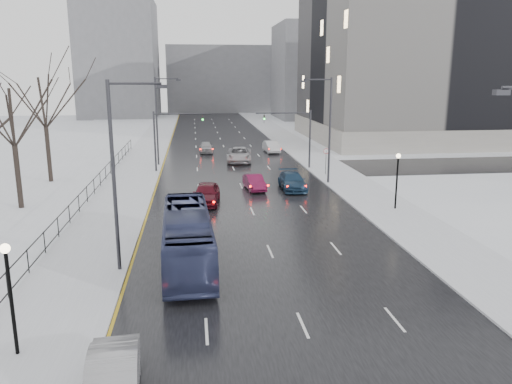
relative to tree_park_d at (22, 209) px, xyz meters
name	(u,v)px	position (x,y,z in m)	size (l,w,h in m)	color
road	(227,154)	(17.80, 26.00, 0.02)	(16.00, 150.00, 0.04)	black
cross_road	(234,170)	(17.80, 14.00, 0.02)	(130.00, 10.00, 0.04)	black
sidewalk_left	(146,155)	(7.30, 26.00, 0.08)	(5.00, 150.00, 0.16)	silver
sidewalk_right	(304,152)	(28.30, 26.00, 0.08)	(5.00, 150.00, 0.16)	silver
park_strip	(71,156)	(-2.20, 26.00, 0.06)	(14.00, 150.00, 0.12)	white
tree_park_d	(22,209)	(0.00, 0.00, 0.00)	(8.75, 8.75, 12.50)	black
tree_park_e	(51,182)	(-0.40, 10.00, 0.00)	(9.45, 9.45, 13.50)	black
iron_fence	(73,209)	(4.80, -4.00, 0.91)	(0.06, 70.00, 1.30)	black
streetlight_r_mid	(328,125)	(25.97, 6.00, 5.62)	(2.95, 0.25, 10.00)	#2D2D33
streetlight_l_near	(118,168)	(9.63, -14.00, 5.62)	(2.95, 0.25, 10.00)	#2D2D33
streetlight_l_far	(159,117)	(9.63, 18.00, 5.62)	(2.95, 0.25, 10.00)	#2D2D33
lamppost_l	(9,283)	(6.80, -22.00, 2.94)	(0.36, 0.36, 4.28)	black
lamppost_r_mid	(397,173)	(28.80, -4.00, 2.94)	(0.36, 0.36, 4.28)	black
mast_signal_right	(300,132)	(25.13, 14.00, 4.11)	(6.10, 0.33, 6.50)	#2D2D33
mast_signal_left	(165,134)	(10.47, 14.00, 4.11)	(6.10, 0.33, 6.50)	#2D2D33
no_uturn_sign	(326,154)	(27.00, 10.00, 2.30)	(0.60, 0.06, 2.70)	#2D2D33
civic_building	(440,68)	(52.80, 38.00, 11.21)	(41.00, 31.00, 24.80)	gray
bldg_far_right	(327,72)	(45.80, 81.00, 11.00)	(24.00, 20.00, 22.00)	slate
bldg_far_left	(119,59)	(-4.20, 91.00, 14.00)	(18.00, 22.00, 28.00)	slate
bldg_far_center	(221,79)	(21.80, 106.00, 9.00)	(30.00, 18.00, 18.00)	slate
sedan_left_near	(113,380)	(10.74, -25.13, 0.80)	(1.60, 4.60, 1.51)	gray
bus	(187,237)	(13.00, -13.33, 1.55)	(2.54, 10.84, 3.02)	navy
sedan_center_near	(206,193)	(14.38, -0.29, 0.89)	(2.01, 5.00, 1.70)	#4C0D18
sedan_right_near	(254,182)	(18.85, 4.29, 0.72)	(1.44, 4.12, 1.36)	maroon
sedan_right_cross	(239,155)	(18.87, 19.35, 0.90)	(2.85, 6.18, 1.72)	#9C9CA0
sedan_right_far	(292,181)	(22.30, 4.02, 0.80)	(2.13, 5.25, 1.52)	#19334D
sedan_center_far	(206,147)	(15.11, 27.24, 0.78)	(1.74, 4.33, 1.48)	#959699
sedan_right_distant	(271,147)	(23.83, 26.27, 0.80)	(1.61, 4.62, 1.52)	silver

